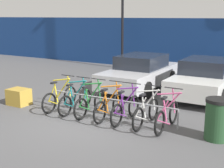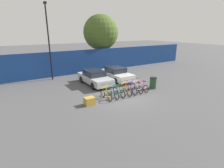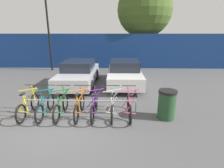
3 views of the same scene
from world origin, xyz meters
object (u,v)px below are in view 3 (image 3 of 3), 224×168
bike_rack (79,102)px  bicycle_pink (129,107)px  car_silver (79,73)px  lamp_post (47,14)px  bicycle_white (112,107)px  bicycle_teal (45,106)px  bicycle_orange (79,107)px  car_white (124,73)px  bicycle_purple (94,107)px  bicycle_green (61,106)px  trash_bin (167,104)px  tree_behind_hoarding (145,10)px  bicycle_yellow (28,106)px

bike_rack → bicycle_pink: bearing=-4.7°
car_silver → lamp_post: bearing=126.9°
bicycle_white → bicycle_pink: bearing=-3.7°
bicycle_white → bike_rack: bearing=169.3°
bicycle_pink → bicycle_teal: bearing=177.3°
bike_rack → bicycle_orange: bearing=-76.5°
bicycle_white → car_white: (0.59, 4.06, 0.31)m
bicycle_purple → bicycle_orange: bearing=-176.8°
lamp_post → bicycle_green: bearing=-68.1°
lamp_post → car_silver: bearing=-53.1°
car_white → lamp_post: (-5.62, 3.91, 3.53)m
bicycle_purple → trash_bin: 2.55m
tree_behind_hoarding → bicycle_white: bearing=-103.3°
bicycle_green → car_silver: 3.94m
bicycle_teal → bicycle_orange: 1.23m
bicycle_green → bicycle_teal: bearing=-178.4°
bicycle_green → bicycle_white: 1.83m
bicycle_teal → bicycle_purple: same height
bicycle_green → bike_rack: bearing=15.0°
bicycle_teal → trash_bin: bicycle_teal is taller
bike_rack → bicycle_pink: 1.82m
bicycle_pink → bicycle_purple: bearing=177.3°
trash_bin → bicycle_green: bearing=179.3°
bicycle_green → trash_bin: bicycle_green is taller
car_silver → bicycle_orange: bearing=-78.1°
bicycle_orange → bicycle_white: bearing=-1.0°
bicycle_teal → bicycle_pink: same height
bicycle_green → bicycle_white: (1.83, 0.00, 0.00)m
bicycle_green → trash_bin: (3.73, -0.04, 0.14)m
car_white → tree_behind_hoarding: (1.96, 6.71, 4.09)m
bike_rack → bicycle_pink: size_ratio=2.44×
bicycle_orange → car_white: (1.76, 4.06, 0.31)m
bicycle_teal → lamp_post: size_ratio=0.22×
bicycle_orange → bicycle_pink: 1.78m
bike_rack → car_silver: 3.86m
bicycle_white → lamp_post: lamp_post is taller
car_silver → trash_bin: bearing=-45.5°
bicycle_green → bicycle_purple: 1.19m
bicycle_orange → bicycle_white: (1.18, 0.00, 0.00)m
bicycle_green → tree_behind_hoarding: bearing=69.5°
bicycle_green → bicycle_orange: (0.66, 0.00, 0.00)m
bicycle_yellow → bicycle_pink: 3.62m
bicycle_white → lamp_post: bearing=118.6°
bike_rack → bicycle_orange: (0.04, -0.15, -0.11)m
bicycle_pink → bicycle_yellow: bearing=177.3°
bicycle_purple → car_silver: size_ratio=0.38×
bicycle_orange → trash_bin: 3.08m
bicycle_yellow → bicycle_teal: size_ratio=1.00×
lamp_post → trash_bin: size_ratio=7.48×
car_silver → car_white: (2.59, 0.14, -0.00)m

